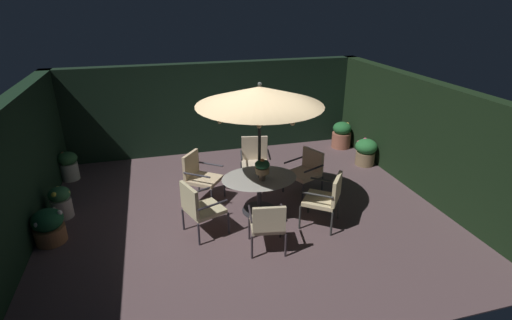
# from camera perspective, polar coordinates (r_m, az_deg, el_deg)

# --- Properties ---
(ground_plane) EXTENTS (7.88, 6.86, 0.02)m
(ground_plane) POSITION_cam_1_polar(r_m,az_deg,el_deg) (7.57, -1.80, -7.25)
(ground_plane) COLOR brown
(hedge_backdrop_rear) EXTENTS (7.88, 0.30, 2.30)m
(hedge_backdrop_rear) POSITION_cam_1_polar(r_m,az_deg,el_deg) (10.11, -6.27, 7.75)
(hedge_backdrop_rear) COLOR black
(hedge_backdrop_rear) RESTS_ON ground_plane
(hedge_backdrop_left) EXTENTS (0.30, 6.86, 2.30)m
(hedge_backdrop_left) POSITION_cam_1_polar(r_m,az_deg,el_deg) (7.27, -32.41, -2.20)
(hedge_backdrop_left) COLOR black
(hedge_backdrop_left) RESTS_ON ground_plane
(hedge_backdrop_right) EXTENTS (0.30, 6.86, 2.30)m
(hedge_backdrop_right) POSITION_cam_1_polar(r_m,az_deg,el_deg) (8.68, 23.28, 3.33)
(hedge_backdrop_right) COLOR black
(hedge_backdrop_right) RESTS_ON ground_plane
(patio_dining_table) EXTENTS (1.41, 1.10, 0.72)m
(patio_dining_table) POSITION_cam_1_polar(r_m,az_deg,el_deg) (7.22, 0.49, -3.88)
(patio_dining_table) COLOR #2C2C30
(patio_dining_table) RESTS_ON ground_plane
(patio_umbrella) EXTENTS (2.22, 2.22, 2.50)m
(patio_umbrella) POSITION_cam_1_polar(r_m,az_deg,el_deg) (6.61, 0.55, 9.45)
(patio_umbrella) COLOR #2E322F
(patio_umbrella) RESTS_ON ground_plane
(centerpiece_planter) EXTENTS (0.27, 0.27, 0.42)m
(centerpiece_planter) POSITION_cam_1_polar(r_m,az_deg,el_deg) (6.93, 0.94, -1.08)
(centerpiece_planter) COLOR #886B52
(centerpiece_planter) RESTS_ON patio_dining_table
(patio_chair_north) EXTENTS (0.79, 0.79, 0.91)m
(patio_chair_north) POSITION_cam_1_polar(r_m,az_deg,el_deg) (8.01, 7.53, -1.33)
(patio_chair_north) COLOR #2B2931
(patio_chair_north) RESTS_ON ground_plane
(patio_chair_northeast) EXTENTS (0.72, 0.67, 1.02)m
(patio_chair_northeast) POSITION_cam_1_polar(r_m,az_deg,el_deg) (8.36, -0.16, 0.31)
(patio_chair_northeast) COLOR #2E2F33
(patio_chair_northeast) RESTS_ON ground_plane
(patio_chair_east) EXTENTS (0.85, 0.84, 0.99)m
(patio_chair_east) POSITION_cam_1_polar(r_m,az_deg,el_deg) (7.71, -8.42, -2.09)
(patio_chair_east) COLOR #2F2E35
(patio_chair_east) RESTS_ON ground_plane
(patio_chair_southeast) EXTENTS (0.79, 0.78, 0.97)m
(patio_chair_southeast) POSITION_cam_1_polar(r_m,az_deg,el_deg) (6.62, -8.44, -6.78)
(patio_chair_southeast) COLOR #2E2B33
(patio_chair_southeast) RESTS_ON ground_plane
(patio_chair_south) EXTENTS (0.65, 0.64, 0.90)m
(patio_chair_south) POSITION_cam_1_polar(r_m,az_deg,el_deg) (6.13, 1.75, -9.33)
(patio_chair_south) COLOR #31292E
(patio_chair_south) RESTS_ON ground_plane
(patio_chair_southwest) EXTENTS (0.84, 0.85, 0.99)m
(patio_chair_southwest) POSITION_cam_1_polar(r_m,az_deg,el_deg) (6.89, 10.42, -5.30)
(patio_chair_southwest) COLOR #313230
(patio_chair_southwest) RESTS_ON ground_plane
(potted_plant_back_left) EXTENTS (0.39, 0.39, 0.61)m
(potted_plant_back_left) POSITION_cam_1_polar(r_m,az_deg,el_deg) (8.00, -26.98, -5.54)
(potted_plant_back_left) COLOR beige
(potted_plant_back_left) RESTS_ON ground_plane
(potted_plant_front_corner) EXTENTS (0.50, 0.50, 0.71)m
(potted_plant_front_corner) POSITION_cam_1_polar(r_m,az_deg,el_deg) (10.68, 12.58, 3.68)
(potted_plant_front_corner) COLOR #9F5C47
(potted_plant_front_corner) RESTS_ON ground_plane
(potted_plant_back_right) EXTENTS (0.52, 0.52, 0.65)m
(potted_plant_back_right) POSITION_cam_1_polar(r_m,az_deg,el_deg) (9.69, 15.97, 1.29)
(potted_plant_back_right) COLOR #836A4A
(potted_plant_back_right) RESTS_ON ground_plane
(potted_plant_right_far) EXTENTS (0.51, 0.51, 0.60)m
(potted_plant_right_far) POSITION_cam_1_polar(r_m,az_deg,el_deg) (7.34, -28.44, -8.61)
(potted_plant_right_far) COLOR #AD6B42
(potted_plant_right_far) RESTS_ON ground_plane
(potted_plant_back_center) EXTENTS (0.41, 0.41, 0.65)m
(potted_plant_back_center) POSITION_cam_1_polar(r_m,az_deg,el_deg) (9.52, -26.06, -0.66)
(potted_plant_back_center) COLOR beige
(potted_plant_back_center) RESTS_ON ground_plane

